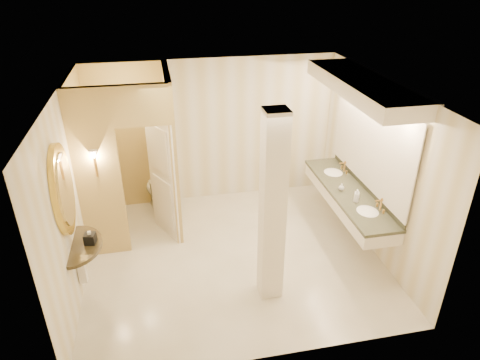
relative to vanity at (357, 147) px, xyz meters
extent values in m
plane|color=silver|center=(-1.98, -0.19, -1.63)|extent=(4.50, 4.50, 0.00)
plane|color=white|center=(-1.98, -0.19, 1.07)|extent=(4.50, 4.50, 0.00)
cube|color=silver|center=(-1.98, 1.81, -0.28)|extent=(4.50, 0.02, 2.70)
cube|color=silver|center=(-1.98, -2.19, -0.28)|extent=(4.50, 0.02, 2.70)
cube|color=silver|center=(-4.23, -0.19, -0.28)|extent=(0.02, 4.00, 2.70)
cube|color=silver|center=(0.27, -0.19, -0.28)|extent=(0.02, 4.00, 2.70)
cube|color=#E8C379|center=(-2.78, 1.06, -0.28)|extent=(0.10, 1.50, 2.70)
cube|color=#E8C379|center=(-3.90, 0.31, -0.28)|extent=(0.65, 0.10, 2.70)
cube|color=#E8C379|center=(-3.18, 0.31, 0.77)|extent=(0.80, 0.10, 0.60)
cube|color=white|center=(-2.97, 0.66, -0.58)|extent=(0.42, 0.73, 2.10)
cylinder|color=#BC8A3C|center=(-3.90, 0.24, -0.08)|extent=(0.03, 0.03, 0.30)
cone|color=white|center=(-3.90, 0.24, 0.12)|extent=(0.14, 0.14, 0.14)
cube|color=white|center=(-0.03, 0.00, -0.90)|extent=(0.60, 2.43, 0.24)
cube|color=black|center=(-0.03, 0.00, -0.78)|extent=(0.64, 2.47, 0.05)
cube|color=black|center=(0.25, 0.00, -0.71)|extent=(0.03, 2.43, 0.10)
ellipsoid|color=white|center=(-0.03, -0.66, -0.80)|extent=(0.40, 0.44, 0.15)
cylinder|color=#BC8A3C|center=(0.17, -0.66, -0.67)|extent=(0.03, 0.03, 0.22)
ellipsoid|color=white|center=(-0.03, 0.66, -0.80)|extent=(0.40, 0.44, 0.15)
cylinder|color=#BC8A3C|center=(0.17, 0.66, -0.67)|extent=(0.03, 0.03, 0.22)
cube|color=white|center=(0.25, 0.00, 0.07)|extent=(0.03, 2.43, 1.40)
cube|color=white|center=(-0.03, 0.00, 0.96)|extent=(0.75, 2.63, 0.22)
cylinder|color=black|center=(-4.21, -0.67, -0.78)|extent=(0.92, 0.92, 0.05)
cube|color=white|center=(-4.17, -0.67, -1.08)|extent=(0.10, 0.10, 0.60)
cylinder|color=gold|center=(-4.19, -0.67, 0.07)|extent=(0.07, 0.92, 0.92)
cylinder|color=white|center=(-4.15, -0.67, 0.07)|extent=(0.02, 0.74, 0.74)
cube|color=white|center=(-1.63, -1.09, -0.28)|extent=(0.30, 0.30, 2.70)
cube|color=black|center=(-3.98, -0.67, -0.68)|extent=(0.16, 0.16, 0.14)
imported|color=white|center=(-3.08, 1.51, -1.24)|extent=(0.62, 0.85, 0.77)
imported|color=beige|center=(-0.01, -0.24, -0.68)|extent=(0.08, 0.08, 0.14)
imported|color=silver|center=(-0.15, 0.03, -0.70)|extent=(0.11, 0.11, 0.12)
imported|color=#C6B28C|center=(-0.09, -0.37, -0.65)|extent=(0.10, 0.10, 0.21)
camera|label=1|loc=(-2.96, -5.59, 2.61)|focal=32.00mm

